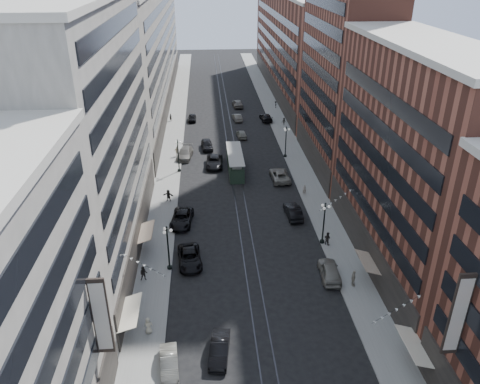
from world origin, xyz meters
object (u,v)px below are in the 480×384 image
object	(u,v)px
lamppost_se_mid	(286,141)
pedestrian_extra_1	(276,105)
lamppost_sw_far	(168,246)
car_13	(207,145)
car_4	(330,271)
pedestrian_8	(304,189)
car_1	(169,363)
car_12	(266,117)
pedestrian_2	(144,274)
car_extra_0	(242,134)
pedestrian_7	(327,238)
pedestrian_9	(284,121)
lamppost_sw_mid	(178,154)
car_11	(280,175)
pedestrian_4	(354,278)
car_9	(192,118)
pedestrian_1	(148,325)
car_extra_2	(214,162)
car_7	(182,218)
lamppost_se_far	(324,222)
car_10	(293,211)
pedestrian_extra_0	(171,117)
car_extra_1	(238,103)
pedestrian_6	(177,151)
car_5	(219,349)
streetcar	(235,162)
pedestrian_5	(168,195)
car_8	(185,153)

from	to	relation	value
lamppost_se_mid	pedestrian_extra_1	size ratio (longest dim) A/B	3.52
lamppost_sw_far	car_13	world-z (taller)	lamppost_sw_far
car_4	pedestrian_8	size ratio (longest dim) A/B	3.31
car_1	car_12	world-z (taller)	car_12
pedestrian_2	car_extra_0	bearing A→B (deg)	68.55
pedestrian_7	pedestrian_9	size ratio (longest dim) A/B	1.12
lamppost_sw_mid	car_12	bearing A→B (deg)	55.70
car_extra_0	car_12	bearing A→B (deg)	-125.87
pedestrian_2	car_11	size ratio (longest dim) A/B	0.29
pedestrian_4	car_9	world-z (taller)	pedestrian_4
car_4	car_11	bearing A→B (deg)	-82.66
pedestrian_1	pedestrian_9	world-z (taller)	pedestrian_1
lamppost_se_mid	car_extra_2	distance (m)	13.13
car_extra_0	pedestrian_extra_1	bearing A→B (deg)	-121.27
lamppost_se_mid	car_7	bearing A→B (deg)	-128.50
lamppost_se_far	car_10	world-z (taller)	lamppost_se_far
pedestrian_1	pedestrian_8	world-z (taller)	pedestrian_1
pedestrian_extra_0	pedestrian_7	bearing A→B (deg)	-43.83
pedestrian_7	car_extra_1	xyz separation A→B (m)	(-6.67, 60.06, -0.10)
pedestrian_2	car_extra_0	world-z (taller)	pedestrian_2
car_13	pedestrian_6	world-z (taller)	pedestrian_6
lamppost_sw_mid	car_5	distance (m)	40.60
pedestrian_2	pedestrian_4	size ratio (longest dim) A/B	0.89
pedestrian_9	pedestrian_extra_0	world-z (taller)	pedestrian_extra_0
lamppost_se_mid	car_extra_1	distance (m)	32.31
pedestrian_4	car_extra_2	bearing A→B (deg)	27.55
streetcar	car_1	bearing A→B (deg)	-101.47
car_extra_0	car_extra_1	size ratio (longest dim) A/B	0.81
lamppost_sw_far	car_11	world-z (taller)	lamppost_sw_far
pedestrian_1	pedestrian_5	distance (m)	26.61
pedestrian_1	car_7	world-z (taller)	pedestrian_1
car_9	car_11	size ratio (longest dim) A/B	0.71
car_1	pedestrian_1	xyz separation A→B (m)	(-2.15, 4.37, 0.30)
car_extra_0	pedestrian_8	bearing A→B (deg)	101.12
car_4	pedestrian_5	bearing A→B (deg)	-42.27
pedestrian_extra_1	car_13	bearing A→B (deg)	-28.84
car_9	lamppost_se_far	bearing A→B (deg)	-70.85
car_11	car_12	world-z (taller)	car_11
car_extra_1	pedestrian_extra_0	bearing A→B (deg)	28.12
lamppost_sw_mid	pedestrian_7	xyz separation A→B (m)	(18.90, -23.42, -2.11)
car_7	car_10	distance (m)	15.00
car_4	car_8	xyz separation A→B (m)	(-16.80, 35.88, -0.03)
pedestrian_1	car_extra_0	world-z (taller)	pedestrian_1
car_4	pedestrian_6	bearing A→B (deg)	-59.69
pedestrian_extra_1	lamppost_sw_far	bearing A→B (deg)	-14.23
lamppost_sw_far	car_13	xyz separation A→B (m)	(4.70, 37.05, -2.27)
pedestrian_4	car_extra_2	size ratio (longest dim) A/B	0.32
lamppost_sw_mid	car_4	size ratio (longest dim) A/B	1.08
car_8	car_10	bearing A→B (deg)	-47.92
lamppost_sw_mid	car_11	distance (m)	16.71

